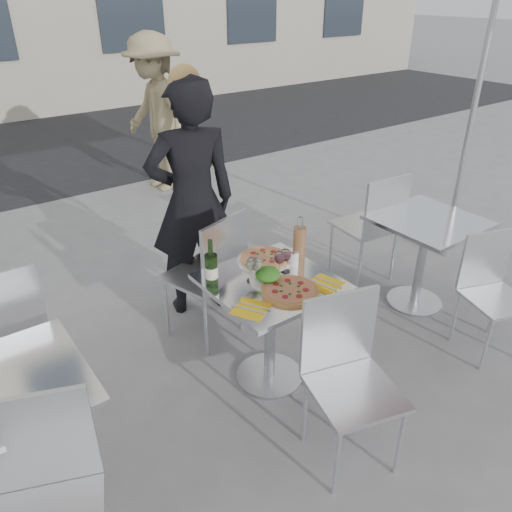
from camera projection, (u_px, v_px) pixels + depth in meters
ground at (269, 377)px, 3.32m from camera, size 80.00×80.00×0.00m
street_asphalt at (20, 150)px, 7.93m from camera, size 24.00×5.00×0.00m
main_table at (270, 310)px, 3.06m from camera, size 0.72×0.72×0.75m
side_table_left at (11, 420)px, 2.28m from camera, size 0.72×0.72×0.75m
side_table_right at (424, 244)px, 3.84m from camera, size 0.72×0.72×0.75m
chair_far at (213, 268)px, 3.42m from camera, size 0.56×0.57×0.99m
chair_near at (347, 367)px, 2.58m from camera, size 0.53×0.54×0.94m
side_chair_lfar at (1, 330)px, 2.79m from camera, size 0.46×0.48×1.00m
side_chair_lnear at (42, 494)px, 1.92m from camera, size 0.57×0.58×0.97m
side_chair_rfar at (374, 220)px, 4.13m from camera, size 0.49×0.50×0.98m
side_chair_rnear at (491, 284)px, 3.40m from camera, size 0.50×0.50×0.85m
woman_diner at (192, 202)px, 3.64m from camera, size 0.75×0.60×1.80m
pedestrian_b at (156, 114)px, 6.02m from camera, size 0.76×1.24×1.85m
pizza_near at (290, 290)px, 2.84m from camera, size 0.33×0.33×0.02m
pizza_far at (264, 259)px, 3.17m from camera, size 0.34×0.34×0.03m
salad_plate at (268, 276)px, 2.94m from camera, size 0.22×0.22×0.09m
wine_bottle at (211, 268)px, 2.86m from camera, size 0.07×0.08×0.29m
carafe at (299, 242)px, 3.14m from camera, size 0.08×0.08×0.29m
sugar_shaker at (293, 257)px, 3.10m from camera, size 0.06×0.06×0.11m
wineglass_white_a at (251, 265)px, 2.91m from camera, size 0.07×0.07×0.16m
wineglass_white_b at (256, 265)px, 2.90m from camera, size 0.07×0.07×0.16m
wineglass_red_a at (280, 258)px, 2.98m from camera, size 0.07×0.07×0.16m
wineglass_red_b at (285, 256)px, 3.00m from camera, size 0.07×0.07×0.16m
napkin_left at (251, 309)px, 2.70m from camera, size 0.25×0.25×0.01m
napkin_right at (324, 284)px, 2.92m from camera, size 0.22×0.22×0.01m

